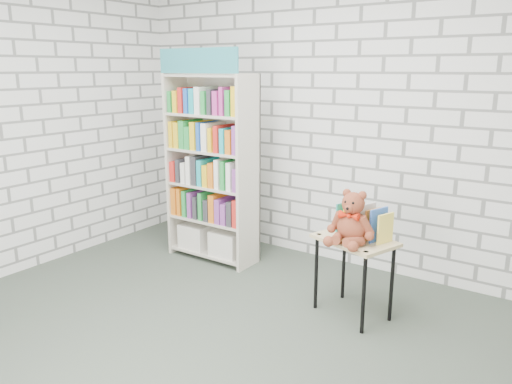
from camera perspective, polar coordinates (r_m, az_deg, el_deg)
The scene contains 6 objects.
ground at distance 3.66m, azimuth -6.65°, elevation -16.92°, with size 4.50×4.50×0.00m, color #3C453A.
room_shell at distance 3.15m, azimuth -7.58°, elevation 12.21°, with size 4.52×4.02×2.81m.
bookshelf at distance 4.90m, azimuth -5.04°, elevation 2.87°, with size 0.91×0.36×2.05m.
display_table at distance 3.88m, azimuth 11.18°, elevation -6.45°, with size 0.68×0.56×0.62m.
table_books at distance 3.88m, azimuth 12.26°, elevation -3.26°, with size 0.44×0.30×0.24m.
teddy_bear at distance 3.71m, azimuth 10.83°, elevation -3.40°, with size 0.37×0.33×0.39m.
Camera 1 is at (2.11, -2.33, 1.88)m, focal length 35.00 mm.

